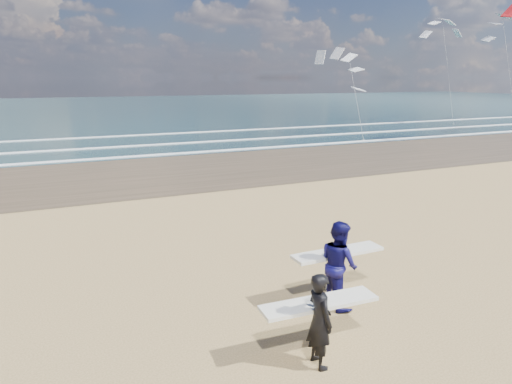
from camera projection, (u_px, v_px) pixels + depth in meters
name	position (u px, v px, depth m)	size (l,w,h in m)	color
wet_sand_strip	(423.00, 149.00, 32.46)	(220.00, 12.00, 0.01)	#473825
ocean	(200.00, 106.00, 80.36)	(220.00, 100.00, 0.02)	#1A3439
foam_breakers	(342.00, 133.00, 41.41)	(220.00, 11.70, 0.05)	white
surfer_near	(320.00, 317.00, 7.90)	(2.22, 0.98, 1.73)	black
surfer_far	(339.00, 263.00, 9.96)	(2.21, 1.11, 1.95)	#100E4E
kite_1	(354.00, 85.00, 38.40)	(5.72, 4.73, 7.73)	slate
kite_2	(508.00, 59.00, 47.00)	(5.74, 4.73, 12.32)	slate
kite_5	(447.00, 61.00, 50.10)	(5.55, 4.71, 12.36)	slate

